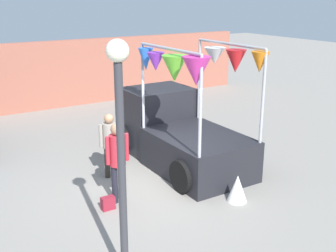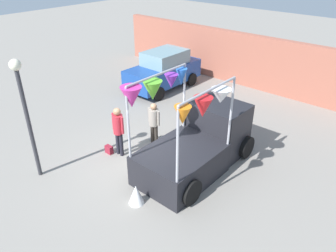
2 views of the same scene
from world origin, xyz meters
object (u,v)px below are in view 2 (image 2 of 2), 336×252
at_px(handbag, 109,150).
at_px(person_customer, 118,127).
at_px(parked_car, 164,70).
at_px(street_lamp, 24,104).
at_px(vendor_truck, 200,139).
at_px(folded_kite_bundle_white, 136,194).
at_px(person_vendor, 154,120).

bearing_deg(handbag, person_customer, 29.74).
xyz_separation_m(parked_car, handbag, (2.55, -5.72, -0.80)).
distance_m(parked_car, street_lamp, 8.29).
distance_m(vendor_truck, parked_car, 6.71).
distance_m(vendor_truck, person_customer, 2.72).
xyz_separation_m(street_lamp, folded_kite_bundle_white, (3.23, 1.08, -2.16)).
bearing_deg(vendor_truck, person_vendor, -178.39).
bearing_deg(person_vendor, folded_kite_bundle_white, -55.98).
distance_m(street_lamp, folded_kite_bundle_white, 4.03).
xyz_separation_m(vendor_truck, parked_car, (-5.26, 4.17, 0.03)).
distance_m(handbag, street_lamp, 3.28).
xyz_separation_m(person_customer, folded_kite_bundle_white, (2.18, -1.34, -0.78)).
distance_m(person_vendor, handbag, 1.86).
xyz_separation_m(vendor_truck, handbag, (-2.70, -1.55, -0.78)).
relative_size(person_vendor, folded_kite_bundle_white, 2.67).
relative_size(handbag, street_lamp, 0.07).
height_order(vendor_truck, person_customer, vendor_truck).
relative_size(vendor_truck, street_lamp, 1.10).
height_order(handbag, street_lamp, street_lamp).
height_order(parked_car, street_lamp, street_lamp).
bearing_deg(person_customer, vendor_truck, 29.83).
distance_m(parked_car, folded_kite_bundle_white, 8.56).
distance_m(person_customer, handbag, 1.02).
bearing_deg(person_vendor, vendor_truck, 1.61).
relative_size(person_customer, handbag, 6.32).
bearing_deg(parked_car, person_customer, -62.23).
distance_m(vendor_truck, street_lamp, 5.30).
height_order(person_vendor, street_lamp, street_lamp).
bearing_deg(folded_kite_bundle_white, street_lamp, -161.51).
relative_size(person_customer, folded_kite_bundle_white, 2.95).
bearing_deg(person_customer, person_vendor, 72.69).
bearing_deg(folded_kite_bundle_white, person_customer, 148.47).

